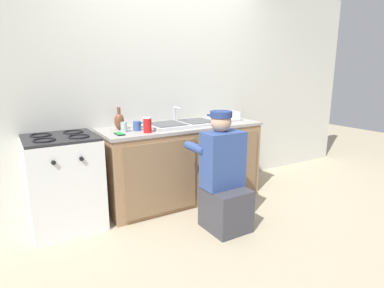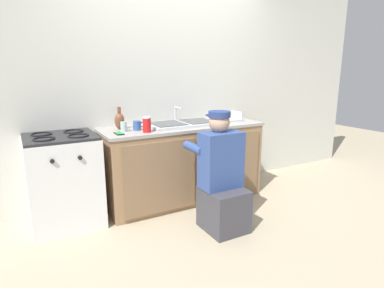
% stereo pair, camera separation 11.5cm
% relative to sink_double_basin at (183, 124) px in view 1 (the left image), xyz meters
% --- Properties ---
extents(ground_plane, '(12.00, 12.00, 0.00)m').
position_rel_sink_double_basin_xyz_m(ground_plane, '(0.00, -0.30, -0.88)').
color(ground_plane, tan).
extents(back_wall, '(6.00, 0.10, 2.50)m').
position_rel_sink_double_basin_xyz_m(back_wall, '(0.00, 0.35, 0.37)').
color(back_wall, silver).
rests_on(back_wall, ground_plane).
extents(counter_cabinet, '(1.77, 0.62, 0.83)m').
position_rel_sink_double_basin_xyz_m(counter_cabinet, '(0.00, -0.01, -0.47)').
color(counter_cabinet, '#997551').
rests_on(counter_cabinet, ground_plane).
extents(countertop, '(1.81, 0.62, 0.03)m').
position_rel_sink_double_basin_xyz_m(countertop, '(0.00, -0.00, -0.03)').
color(countertop, '#9E9993').
rests_on(countertop, counter_cabinet).
extents(sink_double_basin, '(0.80, 0.44, 0.19)m').
position_rel_sink_double_basin_xyz_m(sink_double_basin, '(0.00, 0.00, 0.00)').
color(sink_double_basin, silver).
rests_on(sink_double_basin, countertop).
extents(stove_range, '(0.63, 0.62, 0.89)m').
position_rel_sink_double_basin_xyz_m(stove_range, '(-1.28, -0.00, -0.44)').
color(stove_range, white).
rests_on(stove_range, ground_plane).
extents(plumber_person, '(0.42, 0.61, 1.10)m').
position_rel_sink_double_basin_xyz_m(plumber_person, '(-0.02, -0.80, -0.42)').
color(plumber_person, '#3F3F47').
rests_on(plumber_person, ground_plane).
extents(dish_rack_tray, '(0.28, 0.22, 0.11)m').
position_rel_sink_double_basin_xyz_m(dish_rack_tray, '(0.63, 0.01, 0.01)').
color(dish_rack_tray, '#B2B7BC').
rests_on(dish_rack_tray, countertop).
extents(water_glass, '(0.06, 0.06, 0.10)m').
position_rel_sink_double_basin_xyz_m(water_glass, '(-0.69, -0.04, 0.03)').
color(water_glass, '#ADC6CC').
rests_on(water_glass, countertop).
extents(cell_phone, '(0.07, 0.14, 0.01)m').
position_rel_sink_double_basin_xyz_m(cell_phone, '(-0.77, -0.13, -0.01)').
color(cell_phone, black).
rests_on(cell_phone, countertop).
extents(coffee_mug, '(0.13, 0.08, 0.09)m').
position_rel_sink_double_basin_xyz_m(coffee_mug, '(-0.54, -0.03, 0.03)').
color(coffee_mug, '#335699').
rests_on(coffee_mug, countertop).
extents(vase_decorative, '(0.10, 0.10, 0.23)m').
position_rel_sink_double_basin_xyz_m(vase_decorative, '(-0.68, 0.11, 0.07)').
color(vase_decorative, brown).
rests_on(vase_decorative, countertop).
extents(soda_cup_red, '(0.08, 0.08, 0.15)m').
position_rel_sink_double_basin_xyz_m(soda_cup_red, '(-0.50, -0.18, 0.06)').
color(soda_cup_red, red).
rests_on(soda_cup_red, countertop).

